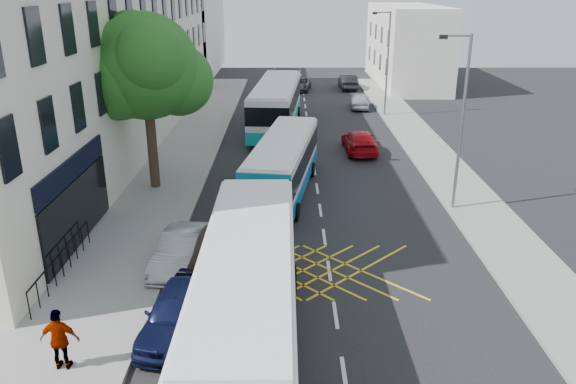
{
  "coord_description": "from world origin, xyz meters",
  "views": [
    {
      "loc": [
        -1.57,
        -12.73,
        10.17
      ],
      "look_at": [
        -1.55,
        8.59,
        2.2
      ],
      "focal_mm": 35.0,
      "sensor_mm": 36.0,
      "label": 1
    }
  ],
  "objects_px": {
    "street_tree": "(145,68)",
    "distant_car_silver": "(360,101)",
    "parked_car_blue": "(179,311)",
    "parked_car_silver": "(181,250)",
    "bus_near": "(248,295)",
    "red_hatchback": "(360,141)",
    "pedestrian_far": "(60,340)",
    "distant_car_grey": "(299,84)",
    "distant_car_dark": "(348,82)",
    "bus_mid": "(283,165)",
    "bus_far": "(276,105)",
    "lamp_near": "(460,115)",
    "lamp_far": "(387,58)"
  },
  "relations": [
    {
      "from": "street_tree",
      "to": "distant_car_silver",
      "type": "height_order",
      "value": "street_tree"
    },
    {
      "from": "parked_car_blue",
      "to": "parked_car_silver",
      "type": "height_order",
      "value": "parked_car_blue"
    },
    {
      "from": "street_tree",
      "to": "parked_car_blue",
      "type": "xyz_separation_m",
      "value": [
        3.61,
        -12.89,
        -5.55
      ]
    },
    {
      "from": "bus_near",
      "to": "red_hatchback",
      "type": "xyz_separation_m",
      "value": [
        5.74,
        20.47,
        -1.03
      ]
    },
    {
      "from": "red_hatchback",
      "to": "pedestrian_far",
      "type": "relative_size",
      "value": 2.58
    },
    {
      "from": "pedestrian_far",
      "to": "distant_car_grey",
      "type": "bearing_deg",
      "value": -98.64
    },
    {
      "from": "parked_car_blue",
      "to": "street_tree",
      "type": "bearing_deg",
      "value": 112.4
    },
    {
      "from": "parked_car_blue",
      "to": "parked_car_silver",
      "type": "xyz_separation_m",
      "value": [
        -0.7,
        4.31,
        -0.06
      ]
    },
    {
      "from": "distant_car_silver",
      "to": "distant_car_dark",
      "type": "relative_size",
      "value": 0.85
    },
    {
      "from": "distant_car_silver",
      "to": "pedestrian_far",
      "type": "distance_m",
      "value": 37.14
    },
    {
      "from": "distant_car_dark",
      "to": "bus_mid",
      "type": "bearing_deg",
      "value": 76.42
    },
    {
      "from": "red_hatchback",
      "to": "street_tree",
      "type": "bearing_deg",
      "value": 29.42
    },
    {
      "from": "bus_far",
      "to": "parked_car_blue",
      "type": "bearing_deg",
      "value": -91.15
    },
    {
      "from": "distant_car_silver",
      "to": "distant_car_grey",
      "type": "bearing_deg",
      "value": -53.09
    },
    {
      "from": "distant_car_grey",
      "to": "distant_car_dark",
      "type": "bearing_deg",
      "value": 17.01
    },
    {
      "from": "bus_near",
      "to": "pedestrian_far",
      "type": "distance_m",
      "value": 5.25
    },
    {
      "from": "street_tree",
      "to": "pedestrian_far",
      "type": "bearing_deg",
      "value": -87.12
    },
    {
      "from": "distant_car_grey",
      "to": "distant_car_silver",
      "type": "relative_size",
      "value": 1.13
    },
    {
      "from": "street_tree",
      "to": "distant_car_dark",
      "type": "distance_m",
      "value": 32.83
    },
    {
      "from": "bus_near",
      "to": "distant_car_grey",
      "type": "relative_size",
      "value": 2.67
    },
    {
      "from": "parked_car_blue",
      "to": "distant_car_grey",
      "type": "xyz_separation_m",
      "value": [
        4.55,
        41.66,
        -0.14
      ]
    },
    {
      "from": "bus_far",
      "to": "parked_car_blue",
      "type": "xyz_separation_m",
      "value": [
        -2.51,
        -25.75,
        -1.07
      ]
    },
    {
      "from": "parked_car_silver",
      "to": "distant_car_silver",
      "type": "bearing_deg",
      "value": 76.67
    },
    {
      "from": "street_tree",
      "to": "bus_near",
      "type": "distance_m",
      "value": 15.45
    },
    {
      "from": "distant_car_grey",
      "to": "pedestrian_far",
      "type": "height_order",
      "value": "pedestrian_far"
    },
    {
      "from": "street_tree",
      "to": "pedestrian_far",
      "type": "relative_size",
      "value": 4.79
    },
    {
      "from": "street_tree",
      "to": "lamp_near",
      "type": "height_order",
      "value": "street_tree"
    },
    {
      "from": "parked_car_silver",
      "to": "red_hatchback",
      "type": "bearing_deg",
      "value": 67.21
    },
    {
      "from": "distant_car_dark",
      "to": "distant_car_grey",
      "type": "bearing_deg",
      "value": 7.75
    },
    {
      "from": "lamp_far",
      "to": "bus_mid",
      "type": "relative_size",
      "value": 0.76
    },
    {
      "from": "bus_mid",
      "to": "pedestrian_far",
      "type": "relative_size",
      "value": 5.7
    },
    {
      "from": "parked_car_blue",
      "to": "parked_car_silver",
      "type": "bearing_deg",
      "value": 105.99
    },
    {
      "from": "parked_car_blue",
      "to": "distant_car_silver",
      "type": "xyz_separation_m",
      "value": [
        9.6,
        33.06,
        -0.09
      ]
    },
    {
      "from": "distant_car_grey",
      "to": "distant_car_silver",
      "type": "bearing_deg",
      "value": -51.96
    },
    {
      "from": "red_hatchback",
      "to": "pedestrian_far",
      "type": "distance_m",
      "value": 24.26
    },
    {
      "from": "red_hatchback",
      "to": "distant_car_grey",
      "type": "bearing_deg",
      "value": -82.62
    },
    {
      "from": "distant_car_silver",
      "to": "red_hatchback",
      "type": "bearing_deg",
      "value": 89.37
    },
    {
      "from": "lamp_near",
      "to": "red_hatchback",
      "type": "distance_m",
      "value": 11.08
    },
    {
      "from": "bus_near",
      "to": "parked_car_blue",
      "type": "relative_size",
      "value": 2.65
    },
    {
      "from": "bus_far",
      "to": "street_tree",
      "type": "bearing_deg",
      "value": -111.03
    },
    {
      "from": "distant_car_grey",
      "to": "bus_mid",
      "type": "bearing_deg",
      "value": -85.18
    },
    {
      "from": "bus_far",
      "to": "distant_car_grey",
      "type": "bearing_deg",
      "value": 87.13
    },
    {
      "from": "red_hatchback",
      "to": "distant_car_silver",
      "type": "relative_size",
      "value": 1.24
    },
    {
      "from": "lamp_near",
      "to": "pedestrian_far",
      "type": "height_order",
      "value": "lamp_near"
    },
    {
      "from": "red_hatchback",
      "to": "distant_car_silver",
      "type": "bearing_deg",
      "value": -98.54
    },
    {
      "from": "parked_car_silver",
      "to": "lamp_far",
      "type": "bearing_deg",
      "value": 71.64
    },
    {
      "from": "lamp_near",
      "to": "distant_car_grey",
      "type": "relative_size",
      "value": 1.84
    },
    {
      "from": "red_hatchback",
      "to": "distant_car_silver",
      "type": "xyz_separation_m",
      "value": [
        1.66,
        13.27,
        -0.03
      ]
    },
    {
      "from": "lamp_near",
      "to": "distant_car_silver",
      "type": "xyz_separation_m",
      "value": [
        -1.5,
        23.14,
        -3.96
      ]
    },
    {
      "from": "bus_near",
      "to": "parked_car_silver",
      "type": "bearing_deg",
      "value": 119.94
    }
  ]
}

